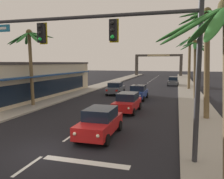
% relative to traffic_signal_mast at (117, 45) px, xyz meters
% --- Properties ---
extents(ground_plane, '(220.00, 220.00, 0.00)m').
position_rel_traffic_signal_mast_xyz_m(ground_plane, '(-3.37, -0.47, -5.14)').
color(ground_plane, black).
extents(sidewalk_right, '(3.20, 110.00, 0.14)m').
position_rel_traffic_signal_mast_xyz_m(sidewalk_right, '(4.43, 19.53, -5.07)').
color(sidewalk_right, '#9E998E').
rests_on(sidewalk_right, ground).
extents(sidewalk_left, '(3.20, 110.00, 0.14)m').
position_rel_traffic_signal_mast_xyz_m(sidewalk_left, '(-11.17, 19.53, -5.07)').
color(sidewalk_left, '#9E998E').
rests_on(sidewalk_left, ground).
extents(lane_markings, '(4.28, 88.08, 0.01)m').
position_rel_traffic_signal_mast_xyz_m(lane_markings, '(-2.93, 19.44, -5.13)').
color(lane_markings, silver).
rests_on(lane_markings, ground).
extents(traffic_signal_mast, '(11.07, 0.41, 7.31)m').
position_rel_traffic_signal_mast_xyz_m(traffic_signal_mast, '(0.00, 0.00, 0.00)').
color(traffic_signal_mast, '#2D2D33').
rests_on(traffic_signal_mast, ground).
extents(sedan_lead_at_stop_bar, '(1.97, 4.46, 1.68)m').
position_rel_traffic_signal_mast_xyz_m(sedan_lead_at_stop_bar, '(-1.71, 2.52, -4.28)').
color(sedan_lead_at_stop_bar, red).
rests_on(sedan_lead_at_stop_bar, ground).
extents(sedan_third_in_queue, '(2.03, 4.48, 1.68)m').
position_rel_traffic_signal_mast_xyz_m(sedan_third_in_queue, '(-1.57, 9.64, -4.28)').
color(sedan_third_in_queue, red).
rests_on(sedan_third_in_queue, ground).
extents(sedan_fifth_in_queue, '(2.01, 4.48, 1.68)m').
position_rel_traffic_signal_mast_xyz_m(sedan_fifth_in_queue, '(-1.79, 16.75, -4.28)').
color(sedan_fifth_in_queue, navy).
rests_on(sedan_fifth_in_queue, ground).
extents(sedan_oncoming_far, '(2.03, 4.48, 1.68)m').
position_rel_traffic_signal_mast_xyz_m(sedan_oncoming_far, '(-5.47, 20.07, -4.28)').
color(sedan_oncoming_far, '#4C515B').
rests_on(sedan_oncoming_far, ground).
extents(sedan_parked_nearest_kerb, '(2.04, 4.49, 1.68)m').
position_rel_traffic_signal_mast_xyz_m(sedan_parked_nearest_kerb, '(1.96, 34.51, -4.28)').
color(sedan_parked_nearest_kerb, '#4C515B').
rests_on(sedan_parked_nearest_kerb, ground).
extents(palm_left_second, '(4.21, 4.28, 7.54)m').
position_rel_traffic_signal_mast_xyz_m(palm_left_second, '(-11.24, 9.48, 0.49)').
color(palm_left_second, brown).
rests_on(palm_left_second, ground).
extents(palm_right_second, '(4.27, 4.35, 8.35)m').
position_rel_traffic_signal_mast_xyz_m(palm_right_second, '(4.62, 8.37, 0.77)').
color(palm_right_second, brown).
rests_on(palm_right_second, ground).
extents(palm_right_third, '(3.33, 3.31, 6.97)m').
position_rel_traffic_signal_mast_xyz_m(palm_right_third, '(4.53, 18.55, 0.07)').
color(palm_right_third, brown).
rests_on(palm_right_third, ground).
extents(palm_right_farthest, '(4.58, 4.85, 8.42)m').
position_rel_traffic_signal_mast_xyz_m(palm_right_farthest, '(4.44, 28.76, 0.69)').
color(palm_right_farthest, brown).
rests_on(palm_right_farthest, ground).
extents(storefront_strip_left, '(8.18, 22.58, 4.40)m').
position_rel_traffic_signal_mast_xyz_m(storefront_strip_left, '(-15.48, 14.82, -2.93)').
color(storefront_strip_left, beige).
rests_on(storefront_strip_left, ground).
extents(town_gateway_arch, '(15.11, 0.90, 7.02)m').
position_rel_traffic_signal_mast_xyz_m(town_gateway_arch, '(-3.37, 66.00, -0.59)').
color(town_gateway_arch, '#423D38').
rests_on(town_gateway_arch, ground).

